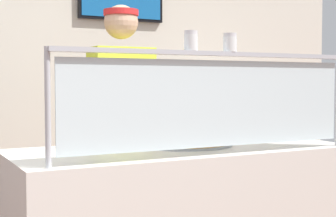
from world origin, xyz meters
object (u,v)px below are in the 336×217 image
object	(u,v)px
pizza_server	(184,138)
pizza_box_stack	(229,113)
parmesan_shaker	(191,42)
pizza_tray	(184,142)
pepper_flake_shaker	(230,44)
worker_figure	(123,128)

from	to	relation	value
pizza_server	pizza_box_stack	xyz separation A→B (m)	(1.43, 1.67, 0.01)
pizza_server	parmesan_shaker	world-z (taller)	parmesan_shaker
pizza_tray	pizza_box_stack	xyz separation A→B (m)	(1.42, 1.65, 0.03)
pepper_flake_shaker	worker_figure	size ratio (longest dim) A/B	0.05
pizza_tray	pepper_flake_shaker	world-z (taller)	pepper_flake_shaker
parmesan_shaker	worker_figure	world-z (taller)	worker_figure
parmesan_shaker	pepper_flake_shaker	xyz separation A→B (m)	(0.21, -0.00, -0.00)
parmesan_shaker	pizza_box_stack	world-z (taller)	parmesan_shaker
parmesan_shaker	pizza_server	bearing A→B (deg)	64.94
pizza_tray	parmesan_shaker	bearing A→B (deg)	-115.44
pizza_tray	parmesan_shaker	distance (m)	0.66
pizza_box_stack	worker_figure	bearing A→B (deg)	-144.41
parmesan_shaker	worker_figure	size ratio (longest dim) A/B	0.05
worker_figure	pepper_flake_shaker	bearing A→B (deg)	-80.51
pepper_flake_shaker	pizza_box_stack	size ratio (longest dim) A/B	0.17
pizza_tray	pepper_flake_shaker	size ratio (longest dim) A/B	5.89
pizza_tray	worker_figure	distance (m)	0.56
pizza_tray	pizza_server	size ratio (longest dim) A/B	1.84
pizza_tray	worker_figure	size ratio (longest dim) A/B	0.29
pizza_tray	pepper_flake_shaker	bearing A→B (deg)	-86.67
worker_figure	parmesan_shaker	bearing A→B (deg)	-93.33
pizza_tray	pizza_box_stack	distance (m)	2.17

